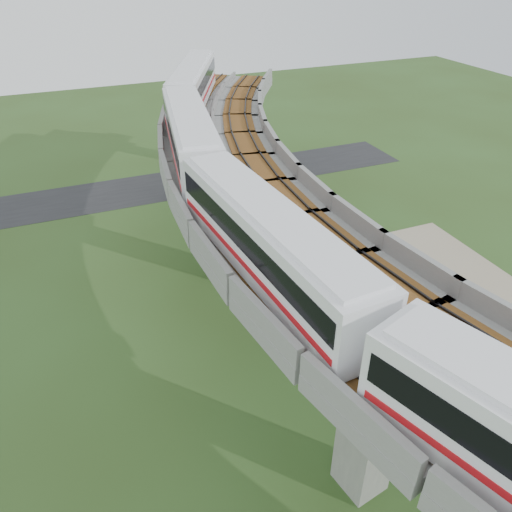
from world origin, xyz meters
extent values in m
plane|color=#32471C|center=(0.00, 0.00, 0.00)|extent=(160.00, 160.00, 0.00)
cube|color=gray|center=(14.00, -2.00, 0.02)|extent=(18.00, 26.00, 0.04)
cube|color=#232326|center=(0.00, 30.00, 0.01)|extent=(60.00, 8.00, 0.03)
cube|color=#99968E|center=(9.12, 31.80, 4.20)|extent=(2.86, 2.93, 8.40)
cube|color=#99968E|center=(9.12, 31.80, 9.00)|extent=(7.21, 5.74, 1.20)
cube|color=#99968E|center=(0.91, 10.42, 4.20)|extent=(2.35, 2.51, 8.40)
cube|color=#99968E|center=(0.91, 10.42, 9.00)|extent=(7.31, 3.58, 1.20)
cube|color=#99968E|center=(0.91, -10.42, 4.20)|extent=(2.35, 2.51, 8.40)
cube|color=#99968E|center=(0.91, -10.42, 9.00)|extent=(7.31, 3.58, 1.20)
cube|color=gray|center=(6.19, 26.54, 10.00)|extent=(16.42, 20.91, 0.80)
cube|color=gray|center=(2.33, 28.44, 10.90)|extent=(8.66, 17.08, 1.00)
cube|color=gray|center=(10.04, 24.64, 10.90)|extent=(8.66, 17.08, 1.00)
cube|color=brown|center=(4.21, 27.51, 10.46)|extent=(10.68, 18.08, 0.12)
cube|color=black|center=(4.21, 27.51, 10.58)|extent=(9.69, 17.59, 0.12)
cube|color=brown|center=(8.16, 25.56, 10.46)|extent=(10.68, 18.08, 0.12)
cube|color=black|center=(8.16, 25.56, 10.58)|extent=(9.69, 17.59, 0.12)
cube|color=gray|center=(0.70, 9.13, 10.00)|extent=(11.77, 20.03, 0.80)
cube|color=gray|center=(-3.55, 9.78, 10.90)|extent=(3.22, 18.71, 1.00)
cube|color=gray|center=(4.95, 8.47, 10.90)|extent=(3.22, 18.71, 1.00)
cube|color=brown|center=(-1.48, 9.46, 10.46)|extent=(5.44, 19.05, 0.12)
cube|color=black|center=(-1.48, 9.46, 10.58)|extent=(4.35, 18.88, 0.12)
cube|color=brown|center=(2.87, 8.79, 10.46)|extent=(5.44, 19.05, 0.12)
cube|color=black|center=(2.87, 8.79, 10.58)|extent=(4.35, 18.88, 0.12)
cube|color=gray|center=(0.70, -9.13, 10.00)|extent=(11.77, 20.03, 0.80)
cube|color=gray|center=(-3.55, -9.78, 10.90)|extent=(3.22, 18.71, 1.00)
cube|color=gray|center=(4.95, -8.47, 10.90)|extent=(3.22, 18.71, 1.00)
cube|color=brown|center=(-1.48, -9.46, 10.46)|extent=(5.44, 19.05, 0.12)
cube|color=black|center=(-1.48, -9.46, 10.58)|extent=(4.35, 18.88, 0.12)
cube|color=brown|center=(2.87, -8.79, 10.46)|extent=(5.44, 19.05, 0.12)
cube|color=black|center=(2.87, -8.79, 10.58)|extent=(4.35, 18.88, 0.12)
cube|color=white|center=(-2.00, -4.94, 12.24)|extent=(3.88, 15.17, 3.20)
cube|color=white|center=(-2.00, -4.94, 13.94)|extent=(3.29, 14.38, 0.22)
cube|color=black|center=(-2.00, -4.94, 12.69)|extent=(3.90, 14.57, 1.15)
cube|color=red|center=(-2.00, -4.94, 11.49)|extent=(3.90, 14.57, 0.30)
cube|color=black|center=(-2.00, -4.94, 10.78)|extent=(2.91, 12.86, 0.28)
cube|color=white|center=(-1.29, 10.60, 12.24)|extent=(5.22, 15.24, 3.20)
cube|color=white|center=(-1.29, 10.60, 13.94)|extent=(4.56, 14.41, 0.22)
cube|color=black|center=(-1.29, 10.60, 12.69)|extent=(5.17, 14.66, 1.15)
cube|color=red|center=(-1.29, 10.60, 11.49)|extent=(5.17, 14.66, 0.30)
cube|color=black|center=(-1.29, 10.60, 10.78)|extent=(4.04, 12.89, 0.28)
cube|color=white|center=(3.26, 25.48, 12.24)|extent=(8.61, 14.79, 3.20)
cube|color=white|center=(3.26, 25.48, 13.94)|extent=(7.81, 13.88, 0.22)
cube|color=black|center=(3.26, 25.48, 12.69)|extent=(8.42, 14.27, 1.15)
cube|color=red|center=(3.26, 25.48, 11.49)|extent=(8.42, 14.27, 0.30)
cube|color=black|center=(3.26, 25.48, 10.78)|extent=(6.96, 12.41, 0.28)
cylinder|color=#2D382D|center=(12.25, 19.29, 0.75)|extent=(0.08, 0.08, 1.50)
cube|color=#2D382D|center=(11.38, 16.98, 0.75)|extent=(1.69, 4.77, 1.40)
cylinder|color=#2D382D|center=(10.62, 14.63, 0.75)|extent=(0.08, 0.08, 1.50)
cube|color=#2D382D|center=(9.98, 12.24, 0.75)|extent=(1.23, 4.91, 1.40)
cylinder|color=#2D382D|center=(9.45, 9.83, 0.75)|extent=(0.08, 0.08, 1.50)
cube|color=#2D382D|center=(9.03, 7.39, 0.75)|extent=(0.75, 4.99, 1.40)
cylinder|color=#2D382D|center=(8.74, 4.94, 0.75)|extent=(0.08, 0.08, 1.50)
cube|color=#2D382D|center=(8.56, 2.47, 0.75)|extent=(0.27, 5.04, 1.40)
cylinder|color=#2D382D|center=(8.50, 0.00, 0.75)|extent=(0.08, 0.08, 1.50)
cube|color=#2D382D|center=(8.56, -2.47, 0.75)|extent=(0.27, 5.04, 1.40)
cylinder|color=#2D382D|center=(8.74, -4.94, 0.75)|extent=(0.08, 0.08, 1.50)
cube|color=#2D382D|center=(9.03, -7.39, 0.75)|extent=(0.75, 4.99, 1.40)
cylinder|color=#2D382D|center=(9.45, -9.83, 0.75)|extent=(0.08, 0.08, 1.50)
cylinder|color=#382314|center=(10.81, 22.00, 0.52)|extent=(0.18, 0.18, 1.03)
ellipsoid|color=#163711|center=(10.81, 22.00, 1.58)|extent=(1.84, 1.84, 1.57)
cylinder|color=#382314|center=(9.79, 17.39, 0.49)|extent=(0.18, 0.18, 0.97)
ellipsoid|color=#163711|center=(9.79, 17.39, 1.71)|extent=(2.46, 2.46, 2.09)
cylinder|color=#382314|center=(7.36, 12.56, 0.74)|extent=(0.18, 0.18, 1.48)
ellipsoid|color=#163711|center=(7.36, 12.56, 2.11)|extent=(2.08, 2.08, 1.76)
cylinder|color=#382314|center=(6.16, 4.42, 0.51)|extent=(0.18, 0.18, 1.02)
ellipsoid|color=#163711|center=(6.16, 4.42, 1.81)|extent=(2.66, 2.66, 2.26)
cylinder|color=#382314|center=(7.02, 0.13, 0.51)|extent=(0.18, 0.18, 1.02)
ellipsoid|color=#163711|center=(7.02, 0.13, 1.85)|extent=(2.74, 2.74, 2.33)
cylinder|color=#382314|center=(7.02, -6.40, 0.60)|extent=(0.18, 0.18, 1.21)
ellipsoid|color=#163711|center=(7.02, -6.40, 1.90)|extent=(2.31, 2.31, 1.97)
imported|color=silver|center=(15.19, -4.25, 0.62)|extent=(1.56, 3.48, 1.16)
imported|color=black|center=(13.02, 5.03, 0.58)|extent=(3.88, 2.05, 1.07)
camera|label=1|loc=(-10.02, -22.90, 23.94)|focal=35.00mm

